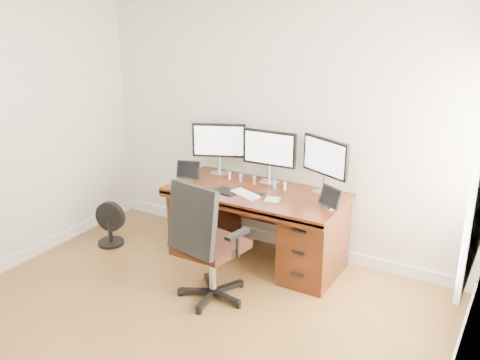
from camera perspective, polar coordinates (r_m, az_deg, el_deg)
The scene contains 19 objects.
back_wall at distance 5.30m, azimuth 4.10°, elevation 6.42°, with size 4.00×0.10×2.70m, color silver.
right_wall at distance 2.78m, azimuth 21.93°, elevation -7.28°, with size 0.10×4.50×2.70m.
desk at distance 5.24m, azimuth 1.82°, elevation -4.62°, with size 1.70×0.80×0.75m.
office_chair at distance 4.62m, azimuth -3.40°, elevation -8.72°, with size 0.67×0.67×1.10m.
floor_fan at distance 5.80m, azimuth -13.74°, elevation -4.62°, with size 0.33×0.27×0.47m.
monitor_left at distance 5.48m, azimuth -2.26°, elevation 4.06°, with size 0.52×0.26×0.53m.
monitor_center at distance 5.21m, azimuth 3.15°, elevation 3.21°, with size 0.55×0.15×0.53m.
monitor_right at distance 4.98m, azimuth 9.09°, elevation 2.24°, with size 0.52×0.25×0.53m.
tablet_left at distance 5.40m, azimuth -5.60°, elevation 0.95°, with size 0.25×0.14×0.19m.
tablet_right at distance 4.72m, azimuth 9.52°, elevation -1.97°, with size 0.24×0.17×0.19m.
keyboard at distance 4.98m, azimuth 0.56°, elevation -1.50°, with size 0.30×0.13×0.01m, color white.
trackpad at distance 4.87m, azimuth 3.49°, elevation -2.08°, with size 0.13×0.13×0.01m, color silver.
drawing_tablet at distance 5.05m, azimuth -1.49°, elevation -1.24°, with size 0.25×0.16×0.01m, color black.
phone at distance 5.00m, azimuth 1.90°, elevation -1.46°, with size 0.13×0.06×0.01m, color black.
figurine_pink at distance 5.37m, azimuth -1.13°, elevation 0.54°, with size 0.04×0.04×0.09m.
figurine_purple at distance 5.31m, azimuth 0.08°, elevation 0.31°, with size 0.04×0.04×0.09m.
figurine_brown at distance 5.24m, azimuth 1.49°, elevation 0.04°, with size 0.04×0.04×0.09m.
figurine_blue at distance 5.14m, azimuth 3.72°, elevation -0.38°, with size 0.04×0.04×0.09m.
figurine_orange at distance 5.10m, azimuth 4.80°, elevation -0.59°, with size 0.04×0.04×0.09m.
Camera 1 is at (2.26, -2.39, 2.53)m, focal length 40.00 mm.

